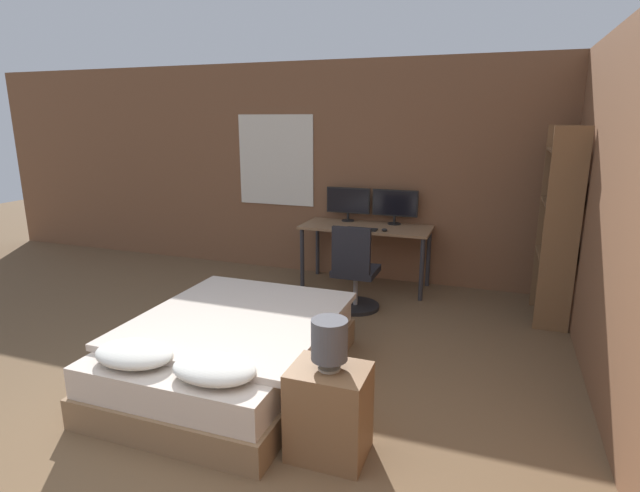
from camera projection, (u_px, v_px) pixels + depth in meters
name	position (u px, v px, depth m)	size (l,w,h in m)	color
wall_back	(378.00, 173.00, 6.17)	(12.00, 0.08, 2.70)	brown
wall_side_right	(640.00, 235.00, 2.88)	(0.06, 12.00, 2.70)	brown
bed	(231.00, 350.00, 3.89)	(1.48, 1.97, 0.57)	#846647
nightstand	(329.00, 412.00, 3.01)	(0.47, 0.37, 0.57)	brown
bedside_lamp	(329.00, 340.00, 2.89)	(0.22, 0.22, 0.31)	gray
desk	(366.00, 233.00, 5.99)	(1.54, 0.65, 0.76)	#846042
monitor_left	(348.00, 202.00, 6.21)	(0.55, 0.16, 0.42)	black
monitor_right	(395.00, 204.00, 6.01)	(0.55, 0.16, 0.42)	black
keyboard	(361.00, 229.00, 5.77)	(0.36, 0.13, 0.02)	black
computer_mouse	(385.00, 230.00, 5.68)	(0.07, 0.05, 0.04)	black
office_chair	(354.00, 277.00, 5.31)	(0.52, 0.52, 0.94)	black
bookshelf	(559.00, 220.00, 4.85)	(0.32, 0.71, 1.94)	brown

